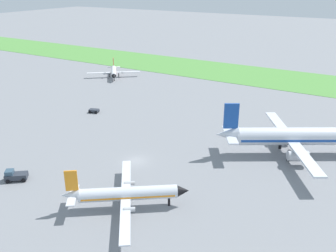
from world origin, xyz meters
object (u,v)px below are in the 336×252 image
at_px(baggage_cart_by_runway, 94,110).
at_px(airplane_taxiing_turboprop, 114,72).
at_px(pushback_tug_near_gate, 15,175).
at_px(airplane_foreground_turboprop, 126,194).
at_px(airplane_midfield_jet, 291,137).

bearing_deg(baggage_cart_by_runway, airplane_taxiing_turboprop, -77.50).
bearing_deg(pushback_tug_near_gate, airplane_taxiing_turboprop, -104.14).
relative_size(airplane_foreground_turboprop, airplane_taxiing_turboprop, 1.25).
xyz_separation_m(airplane_midfield_jet, baggage_cart_by_runway, (-48.78, -0.94, -3.20)).
bearing_deg(airplane_midfield_jet, airplane_taxiing_turboprop, 124.60).
relative_size(airplane_midfield_jet, baggage_cart_by_runway, 9.42).
xyz_separation_m(airplane_foreground_turboprop, airplane_midfield_jet, (16.46, 30.62, 1.34)).
height_order(airplane_foreground_turboprop, airplane_taxiing_turboprop, airplane_foreground_turboprop).
height_order(airplane_taxiing_turboprop, pushback_tug_near_gate, airplane_taxiing_turboprop).
height_order(airplane_midfield_jet, baggage_cart_by_runway, airplane_midfield_jet).
distance_m(airplane_midfield_jet, pushback_tug_near_gate, 50.48).
bearing_deg(airplane_midfield_jet, airplane_foreground_turboprop, -149.31).
bearing_deg(baggage_cart_by_runway, airplane_midfield_jet, 163.19).
bearing_deg(airplane_foreground_turboprop, pushback_tug_near_gate, 152.40).
relative_size(airplane_foreground_turboprop, airplane_midfield_jet, 0.71).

